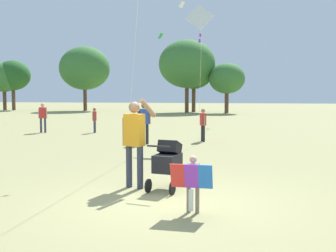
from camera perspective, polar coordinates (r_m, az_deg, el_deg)
The scene contains 10 objects.
ground_plane at distance 7.78m, azimuth 0.05°, elevation -10.34°, with size 120.00×120.00×0.00m, color #938E5B.
treeline_distant at distance 39.90m, azimuth -1.17°, elevation 7.59°, with size 39.04×6.61×6.70m.
child_with_butterfly_kite at distance 6.94m, azimuth 3.41°, elevation -7.28°, with size 0.70×0.35×0.97m.
person_adult_flyer at distance 8.69m, azimuth -4.62°, elevation -1.41°, with size 0.70×0.54×1.89m.
stroller at distance 8.59m, azimuth -0.03°, elevation -4.74°, with size 0.68×1.12×1.03m.
kite_orange_delta at distance 16.18m, azimuth 4.34°, elevation 14.33°, with size 1.15×2.15×5.33m.
person_red_shirt at distance 20.36m, azimuth -10.05°, elevation 1.08°, with size 0.20×0.39×1.21m.
person_sitting_far at distance 21.01m, azimuth -16.81°, elevation 1.42°, with size 0.46×0.21×1.43m.
person_couple_left at distance 16.68m, azimuth 4.83°, elevation 0.53°, with size 0.27×0.40×1.32m.
person_kid_running at distance 15.81m, azimuth -3.32°, elevation 0.83°, with size 0.48×0.31×1.57m.
Camera 1 is at (1.06, -7.43, 2.05)m, focal length 44.41 mm.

